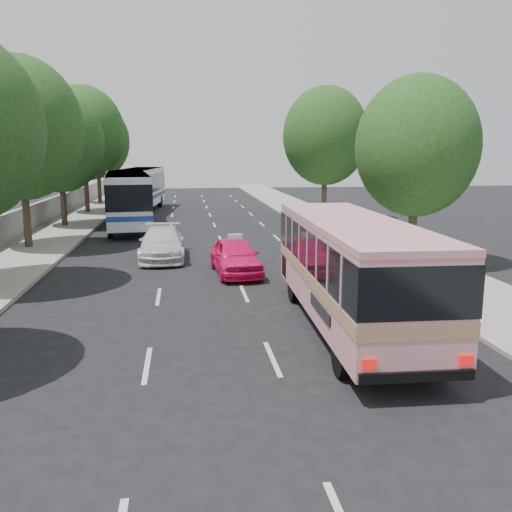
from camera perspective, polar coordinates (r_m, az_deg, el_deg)
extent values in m
plane|color=black|center=(14.71, -3.42, -8.09)|extent=(120.00, 120.00, 0.00)
cube|color=#9E998E|center=(35.02, -19.95, 2.51)|extent=(4.00, 90.00, 0.15)
cube|color=#9E998E|center=(35.50, 7.97, 3.14)|extent=(4.00, 90.00, 0.12)
cube|color=#9E998E|center=(35.35, -22.89, 3.73)|extent=(0.30, 90.00, 1.50)
cylinder|color=#38281E|center=(29.07, -23.03, 4.34)|extent=(0.36, 0.36, 3.80)
ellipsoid|color=#214217|center=(28.95, -23.63, 12.22)|extent=(6.00, 6.00, 6.90)
sphere|color=#214217|center=(28.63, -23.19, 14.69)|extent=(3.90, 3.90, 3.90)
cylinder|color=#38281E|center=(36.81, -19.62, 5.53)|extent=(0.36, 0.36, 3.50)
ellipsoid|color=#214217|center=(36.69, -19.99, 11.26)|extent=(5.52, 5.52, 6.35)
sphere|color=#214217|center=(36.35, -19.58, 13.04)|extent=(3.59, 3.59, 3.59)
cylinder|color=#38281E|center=(44.61, -17.42, 6.81)|extent=(0.36, 0.36, 3.99)
ellipsoid|color=#214217|center=(44.54, -17.73, 12.21)|extent=(6.30, 6.30, 7.24)
sphere|color=#214217|center=(44.24, -17.37, 13.87)|extent=(4.09, 4.09, 4.09)
cylinder|color=#38281E|center=(52.53, -16.18, 7.28)|extent=(0.36, 0.36, 3.72)
ellipsoid|color=#214217|center=(52.46, -16.41, 11.55)|extent=(5.88, 5.88, 6.76)
sphere|color=#214217|center=(52.14, -16.08, 12.87)|extent=(3.82, 3.82, 3.82)
cylinder|color=#38281E|center=(24.13, 16.13, 2.92)|extent=(0.36, 0.36, 3.23)
ellipsoid|color=#214217|center=(23.93, 16.57, 11.01)|extent=(5.10, 5.10, 5.87)
sphere|color=#214217|center=(23.85, 17.91, 13.40)|extent=(3.32, 3.31, 3.31)
cylinder|color=#38281E|center=(39.28, 7.18, 6.60)|extent=(0.36, 0.36, 3.80)
ellipsoid|color=#214217|center=(39.19, 7.32, 12.44)|extent=(6.00, 6.00, 6.90)
sphere|color=#214217|center=(39.06, 8.07, 14.19)|extent=(3.90, 3.90, 3.90)
cube|color=pink|center=(14.86, 9.91, -1.02)|extent=(2.64, 9.50, 2.53)
cube|color=#9E7A59|center=(14.92, 9.87, -2.12)|extent=(2.68, 9.52, 0.33)
cube|color=black|center=(14.77, 9.97, 0.74)|extent=(2.69, 9.53, 1.04)
cube|color=pink|center=(14.66, 10.06, 3.53)|extent=(2.66, 9.52, 0.15)
cylinder|color=black|center=(17.61, 4.06, -3.24)|extent=(0.31, 0.99, 0.98)
cylinder|color=black|center=(18.07, 10.51, -3.03)|extent=(0.31, 0.99, 0.98)
cylinder|color=black|center=(11.97, 9.09, -10.24)|extent=(0.31, 0.99, 0.98)
cylinder|color=black|center=(12.65, 18.27, -9.51)|extent=(0.31, 0.99, 0.98)
imported|color=#F9156C|center=(21.50, -2.19, -0.03)|extent=(2.01, 4.30, 1.42)
imported|color=silver|center=(24.90, -9.86, 1.31)|extent=(2.02, 4.90, 1.42)
cube|color=silver|center=(35.44, -13.36, 6.09)|extent=(3.71, 11.75, 2.94)
cube|color=black|center=(35.42, -13.38, 6.67)|extent=(3.77, 11.79, 1.44)
cube|color=navy|center=(35.51, -13.31, 4.89)|extent=(3.76, 11.77, 0.29)
cube|color=silver|center=(35.36, -13.46, 8.35)|extent=(3.74, 11.77, 0.13)
cylinder|color=black|center=(39.23, -14.92, 4.30)|extent=(0.42, 1.09, 1.06)
cylinder|color=black|center=(39.25, -11.76, 4.44)|extent=(0.42, 1.09, 1.06)
cylinder|color=black|center=(31.58, -15.09, 2.78)|extent=(0.42, 1.09, 1.06)
cylinder|color=black|center=(31.61, -11.18, 2.95)|extent=(0.42, 1.09, 1.06)
cube|color=white|center=(45.09, -12.16, 7.11)|extent=(3.62, 11.73, 2.93)
cube|color=black|center=(45.07, -12.18, 7.56)|extent=(3.67, 11.76, 1.44)
cube|color=navy|center=(45.14, -12.12, 6.16)|extent=(3.66, 11.75, 0.29)
cube|color=white|center=(45.02, -12.23, 8.88)|extent=(3.64, 11.75, 0.13)
cylinder|color=black|center=(48.98, -12.58, 5.65)|extent=(0.41, 1.08, 1.06)
cylinder|color=black|center=(48.62, -10.07, 5.70)|extent=(0.41, 1.08, 1.06)
cylinder|color=black|center=(41.48, -14.54, 4.66)|extent=(0.41, 1.08, 1.06)
cylinder|color=black|center=(41.06, -11.60, 4.72)|extent=(0.41, 1.08, 1.06)
cube|color=silver|center=(21.36, -2.20, 2.08)|extent=(0.56, 0.22, 0.18)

